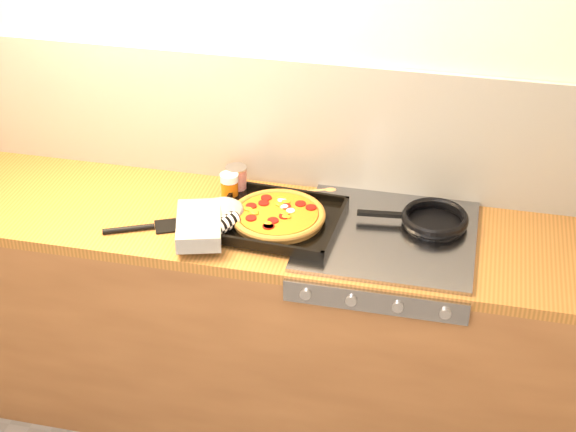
% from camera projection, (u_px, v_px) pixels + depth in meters
% --- Properties ---
extents(room_shell, '(3.20, 3.20, 3.20)m').
position_uv_depth(room_shell, '(280.00, 123.00, 3.24)').
color(room_shell, white).
rests_on(room_shell, ground).
extents(counter_run, '(3.20, 0.62, 0.90)m').
position_uv_depth(counter_run, '(264.00, 320.00, 3.37)').
color(counter_run, brown).
rests_on(counter_run, ground).
extents(stovetop, '(0.60, 0.56, 0.02)m').
position_uv_depth(stovetop, '(388.00, 236.00, 3.05)').
color(stovetop, gray).
rests_on(stovetop, counter_run).
extents(pizza_on_tray, '(0.58, 0.48, 0.07)m').
position_uv_depth(pizza_on_tray, '(257.00, 218.00, 3.07)').
color(pizza_on_tray, black).
rests_on(pizza_on_tray, stovetop).
extents(frying_pan, '(0.40, 0.26, 0.04)m').
position_uv_depth(frying_pan, '(433.00, 220.00, 3.08)').
color(frying_pan, black).
rests_on(frying_pan, stovetop).
extents(tomato_can, '(0.09, 0.09, 0.11)m').
position_uv_depth(tomato_can, '(236.00, 180.00, 3.27)').
color(tomato_can, '#9C0D0C').
rests_on(tomato_can, counter_run).
extents(juice_glass, '(0.07, 0.07, 0.11)m').
position_uv_depth(juice_glass, '(230.00, 187.00, 3.22)').
color(juice_glass, '#D75E0C').
rests_on(juice_glass, counter_run).
extents(wooden_spoon, '(0.29, 0.13, 0.02)m').
position_uv_depth(wooden_spoon, '(306.00, 192.00, 3.28)').
color(wooden_spoon, '#B0744A').
rests_on(wooden_spoon, counter_run).
extents(black_spatula, '(0.28, 0.17, 0.02)m').
position_uv_depth(black_spatula, '(146.00, 228.00, 3.08)').
color(black_spatula, black).
rests_on(black_spatula, counter_run).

